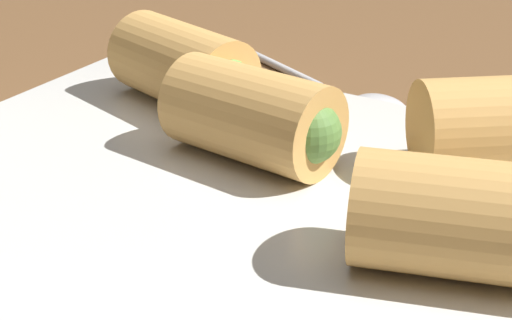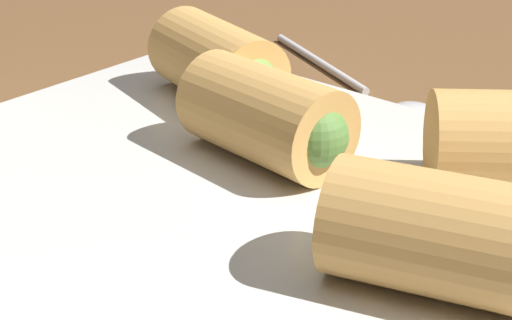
{
  "view_description": "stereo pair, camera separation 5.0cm",
  "coord_description": "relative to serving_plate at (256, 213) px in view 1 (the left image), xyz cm",
  "views": [
    {
      "loc": [
        -13.35,
        28.09,
        19.86
      ],
      "look_at": [
        2.77,
        1.7,
        5.18
      ],
      "focal_mm": 60.0,
      "sensor_mm": 36.0,
      "label": 1
    },
    {
      "loc": [
        -17.39,
        25.15,
        19.86
      ],
      "look_at": [
        2.77,
        1.7,
        5.18
      ],
      "focal_mm": 60.0,
      "sensor_mm": 36.0,
      "label": 2
    }
  ],
  "objects": [
    {
      "name": "serving_plate",
      "position": [
        0.0,
        0.0,
        0.0
      ],
      "size": [
        33.81,
        25.27,
        1.5
      ],
      "color": "silver",
      "rests_on": "table_surface"
    },
    {
      "name": "table_surface",
      "position": [
        -2.77,
        -1.7,
        -1.76
      ],
      "size": [
        180.0,
        140.0,
        2.0
      ],
      "color": "brown",
      "rests_on": "ground"
    },
    {
      "name": "roll_back_right",
      "position": [
        8.2,
        -6.78,
        2.84
      ],
      "size": [
        8.43,
        6.1,
        4.19
      ],
      "color": "#DBA356",
      "rests_on": "serving_plate"
    },
    {
      "name": "spoon",
      "position": [
        2.46,
        -14.53,
        -0.22
      ],
      "size": [
        17.28,
        9.23,
        1.22
      ],
      "color": "silver",
      "rests_on": "table_surface"
    },
    {
      "name": "roll_front_left",
      "position": [
        1.67,
        -3.01,
        2.84
      ],
      "size": [
        8.31,
        4.98,
        4.19
      ],
      "color": "#DBA356",
      "rests_on": "serving_plate"
    },
    {
      "name": "roll_back_left",
      "position": [
        -9.27,
        0.93,
        2.84
      ],
      "size": [
        8.43,
        6.2,
        4.19
      ],
      "color": "#DBA356",
      "rests_on": "serving_plate"
    }
  ]
}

